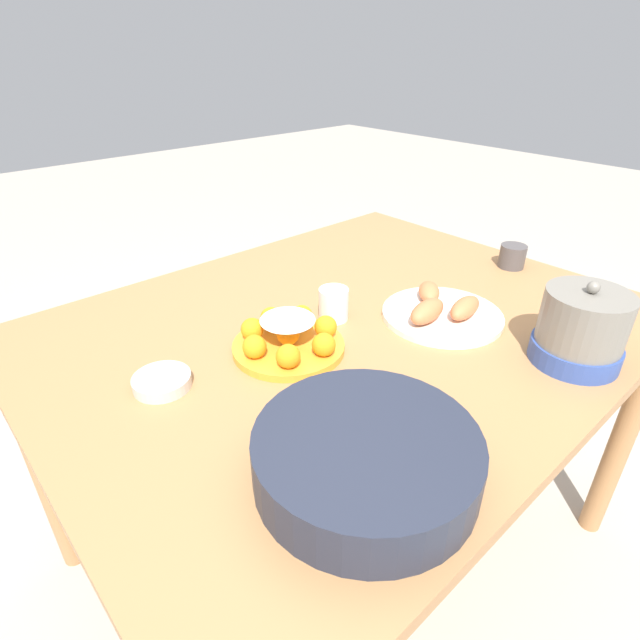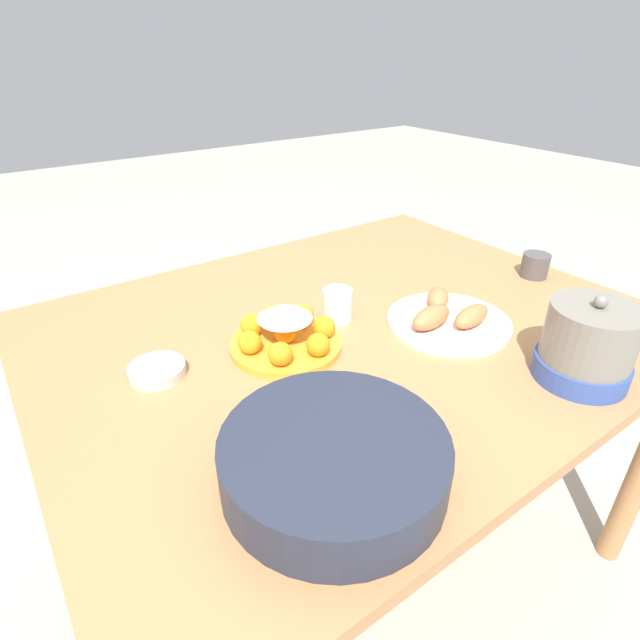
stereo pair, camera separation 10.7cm
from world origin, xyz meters
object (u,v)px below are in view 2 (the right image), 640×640
object	(u,v)px
dining_table	(349,357)
seafood_platter	(448,318)
serving_bowl	(334,458)
cake_plate	(286,336)
sauce_bowl	(157,370)
cup_far	(535,265)
warming_pot	(588,345)
cup_near	(337,305)

from	to	relation	value
dining_table	seafood_platter	size ratio (longest dim) A/B	4.83
dining_table	serving_bowl	size ratio (longest dim) A/B	4.04
cake_plate	sauce_bowl	world-z (taller)	cake_plate
dining_table	cup_far	bearing A→B (deg)	171.82
serving_bowl	warming_pot	xyz separation A→B (m)	(-0.53, 0.07, 0.03)
cake_plate	warming_pot	xyz separation A→B (m)	(-0.40, 0.41, 0.05)
sauce_bowl	cup_near	bearing A→B (deg)	176.79
cup_near	sauce_bowl	bearing A→B (deg)	-3.21
dining_table	warming_pot	distance (m)	0.50
seafood_platter	cup_near	bearing A→B (deg)	-41.47
dining_table	seafood_platter	distance (m)	0.24
sauce_bowl	cup_near	size ratio (longest dim) A/B	1.43
cup_near	dining_table	bearing A→B (deg)	107.59
dining_table	cup_far	xyz separation A→B (m)	(-0.57, 0.08, 0.12)
sauce_bowl	seafood_platter	size ratio (longest dim) A/B	0.39
dining_table	cup_far	world-z (taller)	cup_far
cake_plate	cup_far	xyz separation A→B (m)	(-0.74, 0.08, 0.00)
cup_near	serving_bowl	bearing A→B (deg)	52.32
dining_table	serving_bowl	world-z (taller)	serving_bowl
cake_plate	sauce_bowl	distance (m)	0.26
seafood_platter	warming_pot	distance (m)	0.29
sauce_bowl	seafood_platter	world-z (taller)	seafood_platter
cake_plate	dining_table	bearing A→B (deg)	-179.34
seafood_platter	cup_far	distance (m)	0.40
dining_table	cup_near	distance (m)	0.13
dining_table	cup_near	bearing A→B (deg)	-72.41
serving_bowl	cup_near	size ratio (longest dim) A/B	4.39
serving_bowl	sauce_bowl	xyz separation A→B (m)	(0.12, -0.41, -0.03)
seafood_platter	cup_far	size ratio (longest dim) A/B	3.85
cup_near	warming_pot	size ratio (longest dim) A/B	0.43
dining_table	sauce_bowl	xyz separation A→B (m)	(0.43, -0.06, 0.10)
cup_near	warming_pot	xyz separation A→B (m)	(-0.24, 0.45, 0.04)
cup_near	seafood_platter	bearing A→B (deg)	138.53
cup_far	serving_bowl	bearing A→B (deg)	16.73
seafood_platter	cup_near	size ratio (longest dim) A/B	3.67
serving_bowl	seafood_platter	world-z (taller)	serving_bowl
cake_plate	warming_pot	world-z (taller)	warming_pot
warming_pot	cup_near	bearing A→B (deg)	-61.98
cake_plate	warming_pot	size ratio (longest dim) A/B	1.33
cup_far	cup_near	bearing A→B (deg)	-11.41
sauce_bowl	cup_far	distance (m)	1.01
seafood_platter	cup_near	xyz separation A→B (m)	(0.19, -0.17, 0.02)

